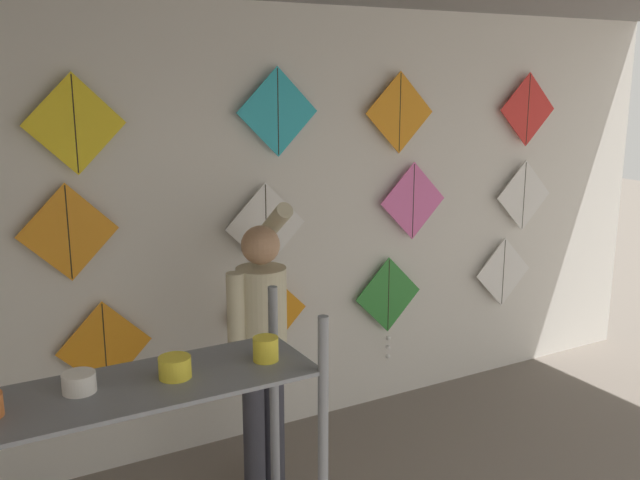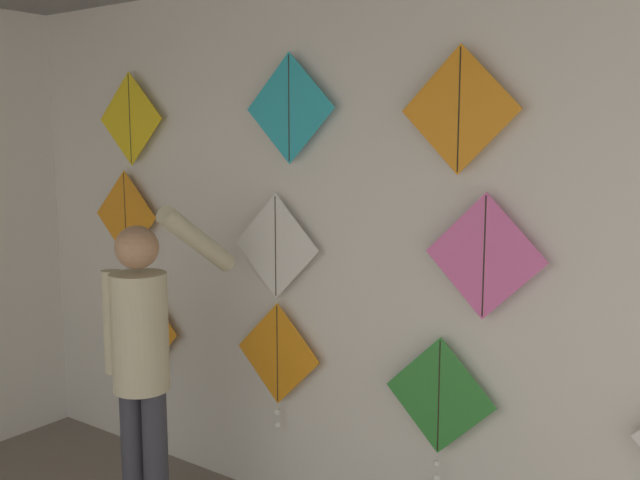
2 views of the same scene
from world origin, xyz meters
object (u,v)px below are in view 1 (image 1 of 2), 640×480
(kite_7, at_px, (524,196))
(kite_5, at_px, (266,226))
(kite_2, at_px, (388,300))
(kite_8, at_px, (75,124))
(kite_3, at_px, (503,272))
(kite_4, at_px, (68,232))
(kite_10, at_px, (400,113))
(kite_11, at_px, (528,109))
(kite_9, at_px, (278,112))
(kite_6, at_px, (413,201))
(kite_0, at_px, (105,346))
(shopkeeper, at_px, (261,338))
(kite_1, at_px, (268,316))

(kite_7, bearing_deg, kite_5, 180.00)
(kite_2, relative_size, kite_8, 1.38)
(kite_3, bearing_deg, kite_4, 180.00)
(kite_4, xyz_separation_m, kite_10, (2.22, 0.00, 0.60))
(kite_7, height_order, kite_11, kite_11)
(kite_4, bearing_deg, kite_9, 0.00)
(kite_6, distance_m, kite_10, 0.64)
(kite_0, xyz_separation_m, kite_3, (3.10, 0.00, 0.03))
(kite_3, bearing_deg, kite_10, 180.00)
(kite_5, bearing_deg, kite_7, 0.00)
(kite_5, bearing_deg, kite_0, 180.00)
(kite_11, bearing_deg, shopkeeper, -166.08)
(kite_1, bearing_deg, kite_2, -0.02)
(kite_5, xyz_separation_m, kite_10, (1.02, 0.00, 0.68))
(kite_5, xyz_separation_m, kite_9, (0.09, 0.00, 0.71))
(kite_7, bearing_deg, kite_9, 180.00)
(kite_6, distance_m, kite_8, 2.35)
(shopkeeper, relative_size, kite_11, 3.05)
(kite_6, bearing_deg, kite_9, 180.00)
(shopkeeper, distance_m, kite_6, 1.70)
(kite_1, xyz_separation_m, kite_2, (0.95, -0.00, -0.04))
(kite_7, bearing_deg, kite_1, -179.98)
(kite_0, xyz_separation_m, kite_7, (3.27, 0.00, 0.62))
(kite_8, bearing_deg, kite_1, -0.03)
(kite_0, bearing_deg, kite_2, -0.03)
(shopkeeper, height_order, kite_10, kite_10)
(kite_8, distance_m, kite_9, 1.22)
(kite_1, distance_m, kite_10, 1.64)
(shopkeeper, xyz_separation_m, kite_0, (-0.72, 0.63, -0.13))
(kite_1, relative_size, kite_9, 1.25)
(kite_3, bearing_deg, kite_0, 180.00)
(kite_3, relative_size, kite_7, 1.00)
(kite_8, xyz_separation_m, kite_10, (2.14, 0.00, 0.01))
(kite_6, bearing_deg, kite_1, -179.97)
(kite_6, xyz_separation_m, kite_10, (-0.14, 0.00, 0.62))
(kite_6, bearing_deg, kite_2, -179.71)
(kite_8, distance_m, kite_11, 3.33)
(kite_1, bearing_deg, kite_9, 0.44)
(kite_5, distance_m, kite_8, 1.31)
(kite_1, xyz_separation_m, kite_3, (2.05, 0.00, 0.02))
(kite_2, relative_size, kite_3, 1.38)
(kite_2, relative_size, kite_5, 1.38)
(shopkeeper, bearing_deg, kite_7, 3.55)
(kite_9, bearing_deg, kite_11, 0.00)
(kite_4, relative_size, kite_8, 1.00)
(shopkeeper, height_order, kite_4, kite_4)
(kite_8, relative_size, kite_10, 1.00)
(kite_0, height_order, kite_2, kite_2)
(kite_7, bearing_deg, kite_4, 180.00)
(kite_0, bearing_deg, kite_8, 180.00)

